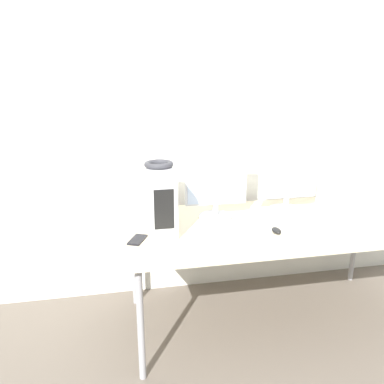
{
  "coord_description": "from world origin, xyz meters",
  "views": [
    {
      "loc": [
        -0.99,
        -1.74,
        1.68
      ],
      "look_at": [
        -0.56,
        0.47,
        1.0
      ],
      "focal_mm": 35.0,
      "sensor_mm": 36.0,
      "label": 1
    }
  ],
  "objects_px": {
    "pc_tower": "(160,198)",
    "cell_phone": "(137,240)",
    "headphones": "(159,164)",
    "monitor_main": "(216,180)",
    "monitor_right_near": "(288,175)",
    "keyboard": "(231,233)",
    "mouse": "(276,230)"
  },
  "relations": [
    {
      "from": "monitor_right_near",
      "to": "keyboard",
      "type": "bearing_deg",
      "value": -145.84
    },
    {
      "from": "monitor_right_near",
      "to": "cell_phone",
      "type": "distance_m",
      "value": 1.18
    },
    {
      "from": "cell_phone",
      "to": "pc_tower",
      "type": "bearing_deg",
      "value": 73.48
    },
    {
      "from": "pc_tower",
      "to": "monitor_right_near",
      "type": "xyz_separation_m",
      "value": [
        0.94,
        0.15,
        0.07
      ]
    },
    {
      "from": "monitor_main",
      "to": "pc_tower",
      "type": "bearing_deg",
      "value": -165.71
    },
    {
      "from": "monitor_main",
      "to": "keyboard",
      "type": "distance_m",
      "value": 0.41
    },
    {
      "from": "cell_phone",
      "to": "monitor_right_near",
      "type": "bearing_deg",
      "value": 41.15
    },
    {
      "from": "pc_tower",
      "to": "monitor_main",
      "type": "relative_size",
      "value": 0.86
    },
    {
      "from": "monitor_right_near",
      "to": "monitor_main",
      "type": "bearing_deg",
      "value": -174.81
    },
    {
      "from": "pc_tower",
      "to": "cell_phone",
      "type": "relative_size",
      "value": 2.7
    },
    {
      "from": "pc_tower",
      "to": "cell_phone",
      "type": "bearing_deg",
      "value": -130.77
    },
    {
      "from": "monitor_right_near",
      "to": "pc_tower",
      "type": "bearing_deg",
      "value": -170.92
    },
    {
      "from": "keyboard",
      "to": "headphones",
      "type": "bearing_deg",
      "value": 153.18
    },
    {
      "from": "pc_tower",
      "to": "keyboard",
      "type": "bearing_deg",
      "value": -26.73
    },
    {
      "from": "monitor_right_near",
      "to": "keyboard",
      "type": "relative_size",
      "value": 1.2
    },
    {
      "from": "keyboard",
      "to": "cell_phone",
      "type": "distance_m",
      "value": 0.57
    },
    {
      "from": "headphones",
      "to": "monitor_main",
      "type": "relative_size",
      "value": 0.34
    },
    {
      "from": "pc_tower",
      "to": "keyboard",
      "type": "height_order",
      "value": "pc_tower"
    },
    {
      "from": "headphones",
      "to": "monitor_right_near",
      "type": "xyz_separation_m",
      "value": [
        0.94,
        0.15,
        -0.15
      ]
    },
    {
      "from": "cell_phone",
      "to": "keyboard",
      "type": "bearing_deg",
      "value": 21.83
    },
    {
      "from": "monitor_right_near",
      "to": "mouse",
      "type": "bearing_deg",
      "value": -121.91
    },
    {
      "from": "keyboard",
      "to": "pc_tower",
      "type": "bearing_deg",
      "value": 153.27
    },
    {
      "from": "mouse",
      "to": "pc_tower",
      "type": "bearing_deg",
      "value": 161.66
    },
    {
      "from": "monitor_main",
      "to": "headphones",
      "type": "bearing_deg",
      "value": -165.82
    },
    {
      "from": "mouse",
      "to": "cell_phone",
      "type": "bearing_deg",
      "value": 176.74
    },
    {
      "from": "headphones",
      "to": "monitor_main",
      "type": "distance_m",
      "value": 0.44
    },
    {
      "from": "pc_tower",
      "to": "cell_phone",
      "type": "height_order",
      "value": "pc_tower"
    },
    {
      "from": "pc_tower",
      "to": "monitor_right_near",
      "type": "bearing_deg",
      "value": 9.08
    },
    {
      "from": "monitor_right_near",
      "to": "cell_phone",
      "type": "relative_size",
      "value": 3.06
    },
    {
      "from": "headphones",
      "to": "cell_phone",
      "type": "bearing_deg",
      "value": -130.64
    },
    {
      "from": "keyboard",
      "to": "cell_phone",
      "type": "xyz_separation_m",
      "value": [
        -0.57,
        0.02,
        -0.01
      ]
    },
    {
      "from": "mouse",
      "to": "keyboard",
      "type": "bearing_deg",
      "value": 175.08
    }
  ]
}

